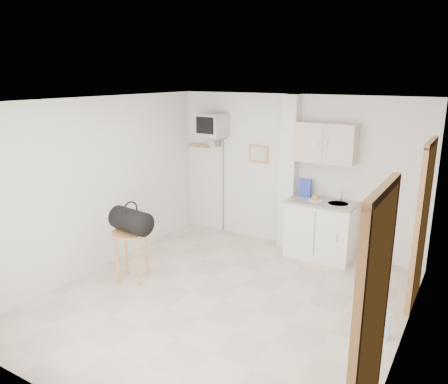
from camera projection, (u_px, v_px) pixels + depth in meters
The scene contains 7 objects.
ground at pixel (223, 300), 5.57m from camera, with size 4.50×4.50×0.00m, color beige.
room_envelope at pixel (244, 185), 5.13m from camera, with size 4.24×4.54×2.55m.
kitchenette at pixel (322, 208), 6.73m from camera, with size 1.03×0.58×2.10m.
crt_television at pixel (212, 126), 7.46m from camera, with size 0.44×0.45×2.15m.
round_table at pixel (131, 240), 5.99m from camera, with size 0.53×0.53×0.72m.
duffel_bag at pixel (131, 220), 5.89m from camera, with size 0.62×0.40×0.43m.
water_bottle at pixel (385, 326), 4.73m from camera, with size 0.12×0.12×0.35m.
Camera 1 is at (2.61, -4.29, 2.79)m, focal length 35.00 mm.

